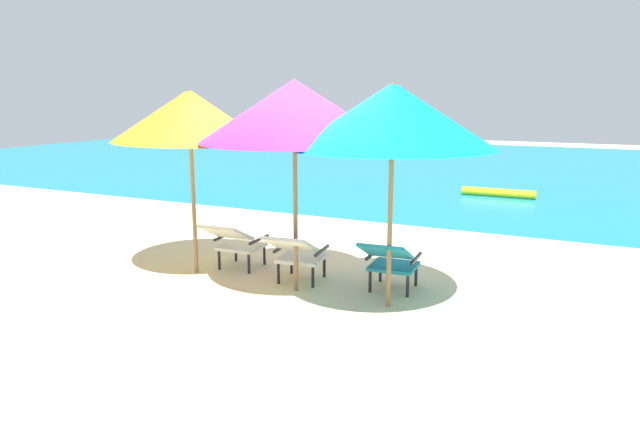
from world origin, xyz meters
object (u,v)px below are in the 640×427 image
(lounge_chair_right, at_px, (390,260))
(beach_umbrella_left, at_px, (190,116))
(lounge_chair_left, at_px, (235,240))
(swim_buoy, at_px, (498,193))
(lounge_chair_center, at_px, (296,252))
(beach_umbrella_center, at_px, (294,110))
(beach_umbrella_right, at_px, (393,116))

(lounge_chair_right, bearing_deg, beach_umbrella_left, -172.97)
(lounge_chair_left, bearing_deg, lounge_chair_right, 0.81)
(swim_buoy, bearing_deg, lounge_chair_right, -90.79)
(swim_buoy, distance_m, lounge_chair_left, 7.53)
(lounge_chair_center, xyz_separation_m, beach_umbrella_center, (0.09, -0.18, 1.66))
(lounge_chair_left, xyz_separation_m, lounge_chair_center, (0.98, -0.15, 0.00))
(beach_umbrella_center, bearing_deg, lounge_chair_right, 19.66)
(swim_buoy, bearing_deg, lounge_chair_center, -99.32)
(lounge_chair_left, distance_m, lounge_chair_right, 2.08)
(beach_umbrella_left, bearing_deg, beach_umbrella_center, -2.15)
(lounge_chair_left, bearing_deg, beach_umbrella_right, -9.30)
(beach_umbrella_center, xyz_separation_m, beach_umbrella_right, (1.14, -0.03, -0.04))
(lounge_chair_right, height_order, beach_umbrella_right, beach_umbrella_right)
(lounge_chair_right, xyz_separation_m, beach_umbrella_left, (-2.49, -0.31, 1.58))
(lounge_chair_center, bearing_deg, lounge_chair_left, 171.32)
(lounge_chair_left, distance_m, beach_umbrella_center, 2.01)
(lounge_chair_center, xyz_separation_m, beach_umbrella_left, (-1.39, -0.13, 1.58))
(lounge_chair_right, distance_m, beach_umbrella_right, 1.67)
(beach_umbrella_right, bearing_deg, lounge_chair_right, 107.01)
(lounge_chair_center, bearing_deg, beach_umbrella_left, -174.69)
(beach_umbrella_center, bearing_deg, swim_buoy, 81.58)
(lounge_chair_left, height_order, beach_umbrella_right, beach_umbrella_right)
(lounge_chair_left, relative_size, lounge_chair_center, 0.97)
(swim_buoy, distance_m, beach_umbrella_center, 7.86)
(lounge_chair_center, relative_size, beach_umbrella_left, 0.35)
(swim_buoy, distance_m, lounge_chair_right, 7.17)
(lounge_chair_right, xyz_separation_m, beach_umbrella_center, (-1.02, -0.36, 1.66))
(beach_umbrella_left, bearing_deg, beach_umbrella_right, -1.81)
(lounge_chair_left, relative_size, beach_umbrella_right, 0.34)
(lounge_chair_left, relative_size, lounge_chair_right, 1.00)
(lounge_chair_left, distance_m, beach_umbrella_left, 1.65)
(beach_umbrella_left, xyz_separation_m, beach_umbrella_center, (1.48, -0.06, 0.09))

